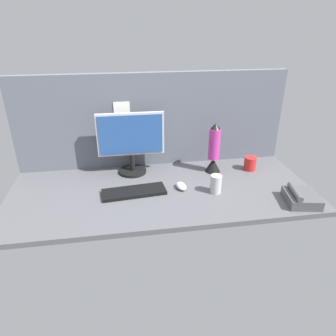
{
  "coord_description": "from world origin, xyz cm",
  "views": [
    {
      "loc": [
        -21.6,
        -161.64,
        92.58
      ],
      "look_at": [
        -6.32,
        0.0,
        14.0
      ],
      "focal_mm": 33.06,
      "sensor_mm": 36.0,
      "label": 1
    }
  ],
  "objects_px": {
    "mug_steel": "(216,184)",
    "lava_lamp": "(214,152)",
    "monitor": "(131,140)",
    "mouse": "(181,186)",
    "keyboard": "(134,192)",
    "mug_red_plastic": "(250,163)",
    "desk_phone": "(301,197)"
  },
  "relations": [
    {
      "from": "monitor",
      "to": "mug_steel",
      "type": "relative_size",
      "value": 3.85
    },
    {
      "from": "mouse",
      "to": "mug_steel",
      "type": "bearing_deg",
      "value": -31.52
    },
    {
      "from": "desk_phone",
      "to": "monitor",
      "type": "bearing_deg",
      "value": 149.53
    },
    {
      "from": "mouse",
      "to": "lava_lamp",
      "type": "bearing_deg",
      "value": 28.11
    },
    {
      "from": "monitor",
      "to": "keyboard",
      "type": "height_order",
      "value": "monitor"
    },
    {
      "from": "keyboard",
      "to": "lava_lamp",
      "type": "height_order",
      "value": "lava_lamp"
    },
    {
      "from": "monitor",
      "to": "mouse",
      "type": "height_order",
      "value": "monitor"
    },
    {
      "from": "keyboard",
      "to": "lava_lamp",
      "type": "relative_size",
      "value": 1.11
    },
    {
      "from": "mug_steel",
      "to": "monitor",
      "type": "bearing_deg",
      "value": 143.36
    },
    {
      "from": "mug_red_plastic",
      "to": "mug_steel",
      "type": "xyz_separation_m",
      "value": [
        -0.32,
        -0.26,
        0.01
      ]
    },
    {
      "from": "mouse",
      "to": "monitor",
      "type": "bearing_deg",
      "value": 125.41
    },
    {
      "from": "monitor",
      "to": "desk_phone",
      "type": "xyz_separation_m",
      "value": [
        0.9,
        -0.53,
        -0.19
      ]
    },
    {
      "from": "monitor",
      "to": "desk_phone",
      "type": "distance_m",
      "value": 1.06
    },
    {
      "from": "mug_red_plastic",
      "to": "lava_lamp",
      "type": "bearing_deg",
      "value": 176.51
    },
    {
      "from": "monitor",
      "to": "mug_red_plastic",
      "type": "relative_size",
      "value": 4.69
    },
    {
      "from": "mug_steel",
      "to": "mug_red_plastic",
      "type": "bearing_deg",
      "value": 39.13
    },
    {
      "from": "mug_steel",
      "to": "lava_lamp",
      "type": "distance_m",
      "value": 0.29
    },
    {
      "from": "mouse",
      "to": "mug_red_plastic",
      "type": "xyz_separation_m",
      "value": [
        0.51,
        0.18,
        0.03
      ]
    },
    {
      "from": "mug_red_plastic",
      "to": "desk_phone",
      "type": "relative_size",
      "value": 0.42
    },
    {
      "from": "mug_steel",
      "to": "desk_phone",
      "type": "height_order",
      "value": "mug_steel"
    },
    {
      "from": "mug_red_plastic",
      "to": "mug_steel",
      "type": "relative_size",
      "value": 0.82
    },
    {
      "from": "mug_red_plastic",
      "to": "monitor",
      "type": "bearing_deg",
      "value": 173.61
    },
    {
      "from": "lava_lamp",
      "to": "desk_phone",
      "type": "height_order",
      "value": "lava_lamp"
    },
    {
      "from": "mouse",
      "to": "mug_steel",
      "type": "height_order",
      "value": "mug_steel"
    },
    {
      "from": "keyboard",
      "to": "mouse",
      "type": "xyz_separation_m",
      "value": [
        0.28,
        0.01,
        0.01
      ]
    },
    {
      "from": "monitor",
      "to": "keyboard",
      "type": "relative_size",
      "value": 1.15
    },
    {
      "from": "monitor",
      "to": "mug_red_plastic",
      "type": "xyz_separation_m",
      "value": [
        0.79,
        -0.09,
        -0.18
      ]
    },
    {
      "from": "mug_steel",
      "to": "lava_lamp",
      "type": "xyz_separation_m",
      "value": [
        0.06,
        0.28,
        0.09
      ]
    },
    {
      "from": "desk_phone",
      "to": "keyboard",
      "type": "bearing_deg",
      "value": 164.85
    },
    {
      "from": "keyboard",
      "to": "mug_red_plastic",
      "type": "bearing_deg",
      "value": 8.3
    },
    {
      "from": "monitor",
      "to": "lava_lamp",
      "type": "height_order",
      "value": "monitor"
    },
    {
      "from": "keyboard",
      "to": "desk_phone",
      "type": "relative_size",
      "value": 1.7
    }
  ]
}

